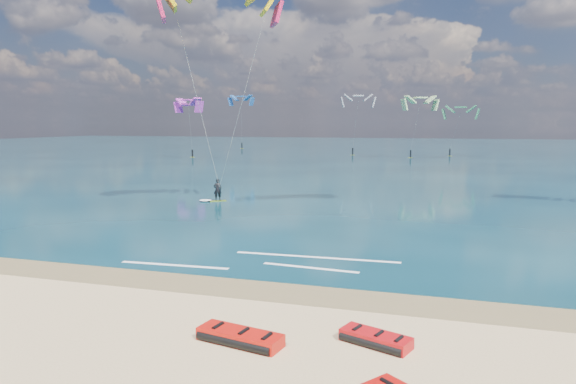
# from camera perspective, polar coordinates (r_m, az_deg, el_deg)

# --- Properties ---
(ground) EXTENTS (320.00, 320.00, 0.00)m
(ground) POSITION_cam_1_polar(r_m,az_deg,el_deg) (55.72, 8.33, 1.09)
(ground) COLOR tan
(ground) RESTS_ON ground
(wet_sand_strip) EXTENTS (320.00, 2.40, 0.01)m
(wet_sand_strip) POSITION_cam_1_polar(r_m,az_deg,el_deg) (20.40, -6.66, -10.39)
(wet_sand_strip) COLOR brown
(wet_sand_strip) RESTS_ON ground
(sea) EXTENTS (320.00, 200.00, 0.04)m
(sea) POSITION_cam_1_polar(r_m,az_deg,el_deg) (119.24, 12.67, 4.46)
(sea) COLOR #092935
(sea) RESTS_ON ground
(packed_kite_left) EXTENTS (2.94, 1.69, 0.43)m
(packed_kite_left) POSITION_cam_1_polar(r_m,az_deg,el_deg) (15.52, -5.35, -16.35)
(packed_kite_left) COLOR red
(packed_kite_left) RESTS_ON ground
(packed_kite_mid) EXTENTS (2.47, 1.80, 0.40)m
(packed_kite_mid) POSITION_cam_1_polar(r_m,az_deg,el_deg) (15.57, 9.69, -16.35)
(packed_kite_mid) COLOR red
(packed_kite_mid) RESTS_ON ground
(kitesurfer_main) EXTENTS (9.71, 7.84, 17.17)m
(kitesurfer_main) POSITION_cam_1_polar(r_m,az_deg,el_deg) (38.75, -7.72, 11.61)
(kitesurfer_main) COLOR #A4DB19
(kitesurfer_main) RESTS_ON sea
(shoreline_foam) EXTENTS (12.21, 3.62, 0.01)m
(shoreline_foam) POSITION_cam_1_polar(r_m,az_deg,el_deg) (23.51, -1.57, -7.78)
(shoreline_foam) COLOR white
(shoreline_foam) RESTS_ON ground
(distant_kites) EXTENTS (85.17, 36.29, 12.56)m
(distant_kites) POSITION_cam_1_polar(r_m,az_deg,el_deg) (95.98, 9.16, 7.09)
(distant_kites) COLOR #B836B3
(distant_kites) RESTS_ON ground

